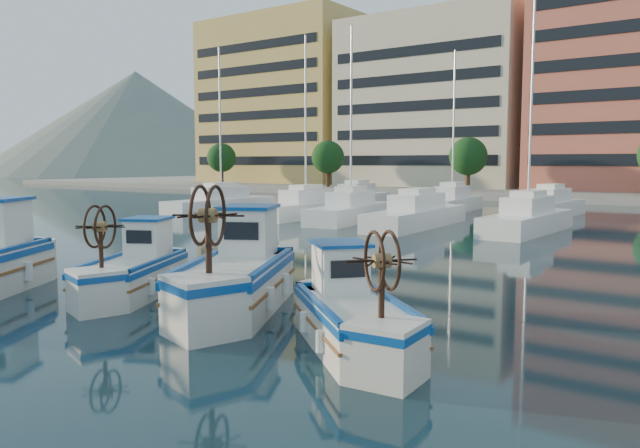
{
  "coord_description": "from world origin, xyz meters",
  "views": [
    {
      "loc": [
        11.67,
        -9.1,
        3.57
      ],
      "look_at": [
        -0.48,
        7.85,
        1.5
      ],
      "focal_mm": 35.0,
      "sensor_mm": 36.0,
      "label": 1
    }
  ],
  "objects": [
    {
      "name": "ground",
      "position": [
        0.0,
        0.0,
        0.0
      ],
      "size": [
        300.0,
        300.0,
        0.0
      ],
      "primitive_type": "plane",
      "color": "#162C3B",
      "rests_on": "ground"
    },
    {
      "name": "hill_west",
      "position": [
        -140.0,
        110.0,
        0.0
      ],
      "size": [
        180.0,
        180.0,
        60.0
      ],
      "primitive_type": "cone",
      "color": "slate",
      "rests_on": "ground"
    },
    {
      "name": "yacht_marina",
      "position": [
        -4.25,
        27.56,
        0.53
      ],
      "size": [
        42.18,
        21.16,
        11.5
      ],
      "color": "white",
      "rests_on": "ground"
    },
    {
      "name": "fishing_boat_b",
      "position": [
        -2.06,
        1.45,
        0.71
      ],
      "size": [
        3.28,
        4.24,
        2.56
      ],
      "rotation": [
        0.0,
        0.0,
        0.47
      ],
      "color": "silver",
      "rests_on": "ground"
    },
    {
      "name": "fishing_boat_c",
      "position": [
        1.31,
        1.89,
        0.86
      ],
      "size": [
        4.01,
        5.16,
        3.12
      ],
      "rotation": [
        0.0,
        0.0,
        0.48
      ],
      "color": "silver",
      "rests_on": "ground"
    },
    {
      "name": "fishing_boat_d",
      "position": [
        5.33,
        0.84,
        0.68
      ],
      "size": [
        3.9,
        3.69,
        2.47
      ],
      "rotation": [
        0.0,
        0.0,
        0.85
      ],
      "color": "silver",
      "rests_on": "ground"
    }
  ]
}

